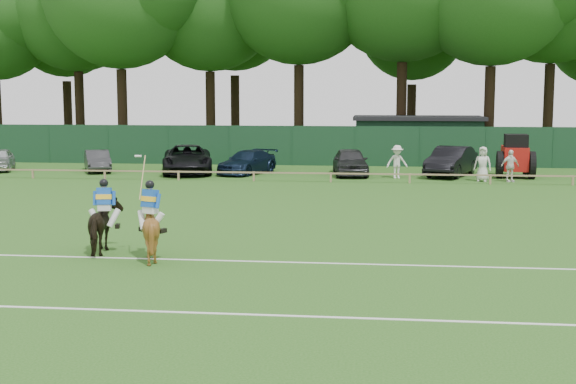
# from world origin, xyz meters

# --- Properties ---
(ground) EXTENTS (160.00, 160.00, 0.00)m
(ground) POSITION_xyz_m (0.00, 0.00, 0.00)
(ground) COLOR #1E4C14
(ground) RESTS_ON ground
(horse_dark) EXTENTS (1.17, 1.96, 1.55)m
(horse_dark) POSITION_xyz_m (-4.37, -0.33, 0.77)
(horse_dark) COLOR black
(horse_dark) RESTS_ON ground
(horse_chestnut) EXTENTS (1.80, 1.88, 1.62)m
(horse_chestnut) POSITION_xyz_m (-2.82, -1.05, 0.81)
(horse_chestnut) COLOR brown
(horse_chestnut) RESTS_ON ground
(sedan_grey) EXTENTS (2.78, 3.99, 1.25)m
(sedan_grey) POSITION_xyz_m (-12.80, 21.79, 0.62)
(sedan_grey) COLOR #323234
(sedan_grey) RESTS_ON ground
(suv_black) EXTENTS (3.98, 6.26, 1.61)m
(suv_black) POSITION_xyz_m (-7.36, 21.39, 0.80)
(suv_black) COLOR black
(suv_black) RESTS_ON ground
(sedan_navy) EXTENTS (3.31, 4.89, 1.32)m
(sedan_navy) POSITION_xyz_m (-3.94, 21.60, 0.66)
(sedan_navy) COLOR #0F1C31
(sedan_navy) RESTS_ON ground
(hatch_grey) EXTENTS (2.30, 4.64, 1.52)m
(hatch_grey) POSITION_xyz_m (1.87, 21.46, 0.76)
(hatch_grey) COLOR #2D2D30
(hatch_grey) RESTS_ON ground
(estate_black) EXTENTS (3.40, 5.22, 1.62)m
(estate_black) POSITION_xyz_m (7.40, 21.69, 0.81)
(estate_black) COLOR black
(estate_black) RESTS_ON ground
(spectator_left) EXTENTS (1.26, 0.89, 1.77)m
(spectator_left) POSITION_xyz_m (4.41, 20.23, 0.89)
(spectator_left) COLOR silver
(spectator_left) RESTS_ON ground
(spectator_mid) EXTENTS (1.05, 0.68, 1.66)m
(spectator_mid) POSITION_xyz_m (10.14, 19.14, 0.83)
(spectator_mid) COLOR white
(spectator_mid) RESTS_ON ground
(spectator_right) EXTENTS (1.01, 0.80, 1.81)m
(spectator_right) POSITION_xyz_m (8.76, 19.20, 0.90)
(spectator_right) COLOR beige
(spectator_right) RESTS_ON ground
(rider_dark) EXTENTS (0.93, 0.45, 1.41)m
(rider_dark) POSITION_xyz_m (-4.37, -0.34, 1.48)
(rider_dark) COLOR silver
(rider_dark) RESTS_ON ground
(rider_chestnut) EXTENTS (0.90, 0.78, 2.05)m
(rider_chestnut) POSITION_xyz_m (-2.82, -1.06, 1.55)
(rider_chestnut) COLOR silver
(rider_chestnut) RESTS_ON ground
(pitch_lines) EXTENTS (60.00, 5.10, 0.01)m
(pitch_lines) POSITION_xyz_m (0.00, -3.50, 0.01)
(pitch_lines) COLOR silver
(pitch_lines) RESTS_ON ground
(pitch_rail) EXTENTS (62.10, 0.10, 0.50)m
(pitch_rail) POSITION_xyz_m (0.00, 18.00, 0.45)
(pitch_rail) COLOR #997F5B
(pitch_rail) RESTS_ON ground
(perimeter_fence) EXTENTS (92.08, 0.08, 2.50)m
(perimeter_fence) POSITION_xyz_m (0.00, 27.00, 1.25)
(perimeter_fence) COLOR #14351E
(perimeter_fence) RESTS_ON ground
(utility_shed) EXTENTS (8.40, 4.40, 3.04)m
(utility_shed) POSITION_xyz_m (6.00, 30.00, 1.54)
(utility_shed) COLOR #14331E
(utility_shed) RESTS_ON ground
(tree_row) EXTENTS (96.00, 12.00, 21.00)m
(tree_row) POSITION_xyz_m (2.00, 35.00, 0.00)
(tree_row) COLOR #26561C
(tree_row) RESTS_ON ground
(tractor) EXTENTS (2.06, 2.92, 2.35)m
(tractor) POSITION_xyz_m (10.75, 21.35, 1.11)
(tractor) COLOR #9E120E
(tractor) RESTS_ON ground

